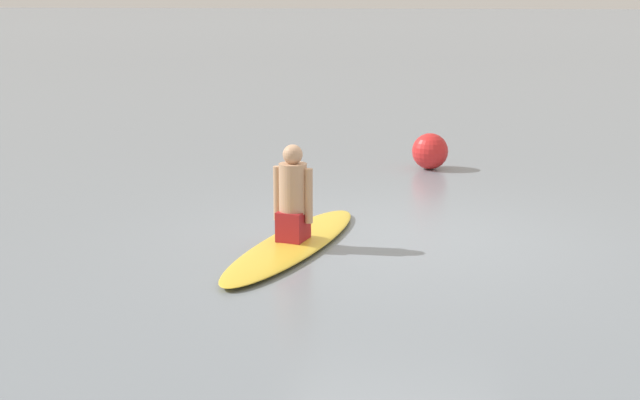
{
  "coord_description": "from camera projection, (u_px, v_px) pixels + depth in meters",
  "views": [
    {
      "loc": [
        -1.15,
        9.36,
        2.6
      ],
      "look_at": [
        0.61,
        1.04,
        0.62
      ],
      "focal_mm": 48.86,
      "sensor_mm": 36.0,
      "label": 1
    }
  ],
  "objects": [
    {
      "name": "ground_plane",
      "position": [
        393.0,
        236.0,
        9.74
      ],
      "size": [
        400.0,
        400.0,
        0.0
      ],
      "primitive_type": "plane",
      "color": "gray"
    },
    {
      "name": "surfboard",
      "position": [
        293.0,
        244.0,
        9.26
      ],
      "size": [
        1.19,
        3.22,
        0.09
      ],
      "primitive_type": "ellipsoid",
      "rotation": [
        0.0,
        0.0,
        -1.74
      ],
      "color": "gold",
      "rests_on": "ground"
    },
    {
      "name": "person_paddler",
      "position": [
        293.0,
        197.0,
        9.14
      ],
      "size": [
        0.45,
        0.38,
        1.02
      ],
      "rotation": [
        0.0,
        0.0,
        -1.74
      ],
      "color": "#A51E23",
      "rests_on": "surfboard"
    },
    {
      "name": "buoy_marker",
      "position": [
        430.0,
        151.0,
        13.46
      ],
      "size": [
        0.56,
        0.56,
        0.56
      ],
      "primitive_type": "sphere",
      "color": "red",
      "rests_on": "ground"
    }
  ]
}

